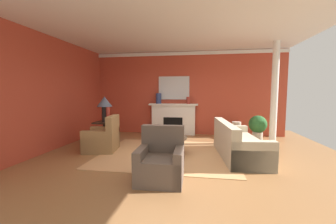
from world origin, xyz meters
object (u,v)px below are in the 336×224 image
Objects in this scene: fireplace at (173,120)px; vase_mantel_left at (159,98)px; sofa at (238,145)px; potted_plant at (258,126)px; vase_mantel_right at (188,100)px; vase_on_side_table at (108,115)px; armchair_near_window at (103,139)px; armchair_facing_fireplace at (161,163)px; coffee_table at (167,141)px; mantel_mirror at (174,88)px; vase_tall_corner at (236,130)px; table_lamp at (105,104)px; side_table at (105,132)px.

vase_mantel_left is at bearing -174.88° from fireplace.
sofa is 2.06m from potted_plant.
vase_mantel_right is 0.57× the size of vase_on_side_table.
armchair_facing_fireplace is at bearing -40.38° from armchair_near_window.
coffee_table is 3.23m from potted_plant.
vase_mantel_right reaches higher than armchair_near_window.
armchair_facing_fireplace reaches higher than coffee_table.
vase_on_side_table is 0.54× the size of potted_plant.
fireplace is at bearing 57.99° from armchair_near_window.
mantel_mirror reaches higher than vase_mantel_left.
vase_tall_corner is at bearing -5.16° from vase_mantel_left.
vase_on_side_table reaches higher than armchair_near_window.
armchair_near_window is 1.12m from table_lamp.
potted_plant is (2.82, -0.67, -0.05)m from fireplace.
vase_mantel_left reaches higher than fireplace.
sofa is 1.72m from coffee_table.
fireplace is 3.16m from sofa.
table_lamp is at bearing -131.50° from mantel_mirror.
vase_mantel_left is at bearing 56.22° from side_table.
vase_mantel_left is (1.24, 1.85, 0.94)m from side_table.
vase_mantel_left reaches higher than vase_on_side_table.
vase_mantel_left reaches higher than table_lamp.
sofa is 4.86× the size of vase_on_side_table.
mantel_mirror reaches higher than sofa.
side_table is at bearing 0.00° from table_lamp.
potted_plant is at bearing 22.78° from armchair_near_window.
table_lamp is 2.98m from vase_mantel_right.
mantel_mirror is at bearing 162.82° from vase_mantel_right.
sofa is (1.91, -2.51, -0.25)m from fireplace.
vase_on_side_table is at bearing -118.90° from vase_mantel_left.
mantel_mirror is 4.49m from armchair_facing_fireplace.
armchair_facing_fireplace is 4.19m from vase_mantel_right.
mantel_mirror is 1.38× the size of potted_plant.
sofa reaches higher than vase_tall_corner.
vase_mantel_right is at bearing 42.02° from vase_on_side_table.
potted_plant is (3.37, -0.62, -0.85)m from vase_mantel_left.
armchair_facing_fireplace is 2.94m from vase_on_side_table.
side_table is 1.56× the size of vase_on_side_table.
fireplace is 2.90m from potted_plant.
armchair_facing_fireplace is at bearing -125.79° from potted_plant.
armchair_facing_fireplace is at bearing -84.95° from coffee_table.
vase_tall_corner is (4.01, 1.60, -0.94)m from table_lamp.
vase_on_side_table is (-1.97, 2.10, 0.62)m from armchair_facing_fireplace.
mantel_mirror is at bearing 94.01° from coffee_table.
table_lamp is 4.82m from potted_plant.
fireplace is 1.57× the size of mantel_mirror.
armchair_facing_fireplace is 1.36× the size of side_table.
armchair_near_window is at bearing 179.99° from sofa.
fireplace reaches higher than armchair_facing_fireplace.
side_table is at bearing -141.62° from vase_mantel_right.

